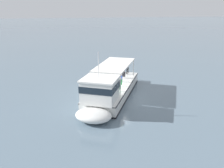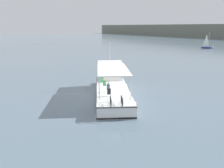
{
  "view_description": "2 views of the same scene",
  "coord_description": "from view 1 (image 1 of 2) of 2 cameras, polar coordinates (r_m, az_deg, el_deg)",
  "views": [
    {
      "loc": [
        -21.41,
        5.52,
        8.64
      ],
      "look_at": [
        0.22,
        0.39,
        1.4
      ],
      "focal_mm": 37.63,
      "sensor_mm": 36.0,
      "label": 1
    },
    {
      "loc": [
        19.36,
        -11.67,
        7.2
      ],
      "look_at": [
        0.22,
        0.39,
        1.4
      ],
      "focal_mm": 36.13,
      "sensor_mm": 36.0,
      "label": 2
    }
  ],
  "objects": [
    {
      "name": "ground_plane",
      "position": [
        23.74,
        1.03,
        -3.31
      ],
      "size": [
        400.0,
        400.0,
        0.0
      ],
      "primitive_type": "plane",
      "color": "slate"
    },
    {
      "name": "ferry_main",
      "position": [
        22.58,
        -0.68,
        -1.7
      ],
      "size": [
        12.64,
        8.79,
        5.32
      ],
      "color": "white",
      "rests_on": "ground"
    }
  ]
}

